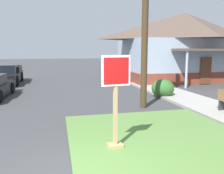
# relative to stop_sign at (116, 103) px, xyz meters

# --- Properties ---
(grass_corner_patch) EXTENTS (5.00, 5.64, 0.08)m
(grass_corner_patch) POSITION_rel_stop_sign_xyz_m (1.37, 0.29, -1.17)
(grass_corner_patch) COLOR #567F3D
(grass_corner_patch) RESTS_ON ground
(sidewalk_strip) EXTENTS (2.20, 14.97, 0.12)m
(sidewalk_strip) POSITION_rel_stop_sign_xyz_m (5.07, 4.03, -1.15)
(sidewalk_strip) COLOR #9E9B93
(sidewalk_strip) RESTS_ON ground
(stop_sign) EXTENTS (0.73, 0.32, 2.29)m
(stop_sign) POSITION_rel_stop_sign_xyz_m (0.00, 0.00, 0.00)
(stop_sign) COLOR tan
(stop_sign) RESTS_ON grass_corner_patch
(manhole_cover) EXTENTS (0.70, 0.70, 0.02)m
(manhole_cover) POSITION_rel_stop_sign_xyz_m (-0.60, 2.66, -1.20)
(manhole_cover) COLOR black
(manhole_cover) RESTS_ON ground
(pickup_truck_black) EXTENTS (2.16, 5.13, 1.48)m
(pickup_truck_black) POSITION_rel_stop_sign_xyz_m (-5.20, 13.75, -0.59)
(pickup_truck_black) COLOR black
(pickup_truck_black) RESTS_ON ground
(corner_house) EXTENTS (10.88, 8.02, 5.72)m
(corner_house) POSITION_rel_stop_sign_xyz_m (9.40, 13.05, 1.73)
(corner_house) COLOR brown
(corner_house) RESTS_ON ground
(shrub_by_curb) EXTENTS (1.21, 1.21, 0.97)m
(shrub_by_curb) POSITION_rel_stop_sign_xyz_m (4.19, 6.12, -0.72)
(shrub_by_curb) COLOR #32632A
(shrub_by_curb) RESTS_ON ground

